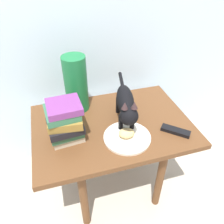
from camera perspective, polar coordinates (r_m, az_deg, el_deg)
The scene contains 8 objects.
ground_plane at distance 1.64m, azimuth 0.00°, elevation -17.25°, with size 6.00×6.00×0.00m, color #B2A899.
side_table at distance 1.28m, azimuth 0.00°, elevation -5.27°, with size 0.86×0.59×0.53m.
plate at distance 1.15m, azimuth 3.85°, elevation -6.45°, with size 0.24×0.24×0.01m, color silver.
bread_roll at distance 1.13m, azimuth 3.70°, elevation -5.41°, with size 0.08×0.06×0.05m, color #E0BC7A.
cat at distance 1.16m, azimuth 3.52°, elevation 2.12°, with size 0.15×0.47×0.23m.
book_stack at distance 1.11m, azimuth -11.88°, elevation -2.44°, with size 0.18×0.18×0.21m.
green_vase at distance 1.28m, azimuth -9.12°, elevation 7.01°, with size 0.13×0.13×0.33m, color #196B38.
tv_remote at distance 1.23m, azimuth 15.81°, elevation -4.61°, with size 0.15×0.04×0.02m, color black.
Camera 1 is at (-0.27, -0.90, 1.34)m, focal length 36.05 mm.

